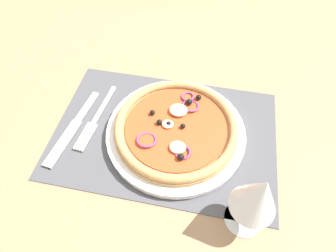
% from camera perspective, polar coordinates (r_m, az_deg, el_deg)
% --- Properties ---
extents(ground_plane, '(1.90, 1.40, 0.02)m').
position_cam_1_polar(ground_plane, '(0.59, -0.66, -2.19)').
color(ground_plane, '#9E7A56').
extents(placemat, '(0.46, 0.31, 0.00)m').
position_cam_1_polar(placemat, '(0.58, -0.67, -1.42)').
color(placemat, '#4C4C51').
rests_on(placemat, ground_plane).
extents(plate, '(0.28, 0.28, 0.01)m').
position_cam_1_polar(plate, '(0.57, 1.58, -1.35)').
color(plate, white).
rests_on(plate, placemat).
extents(pizza, '(0.25, 0.25, 0.03)m').
position_cam_1_polar(pizza, '(0.55, 1.62, -0.27)').
color(pizza, tan).
rests_on(pizza, plate).
extents(fork, '(0.03, 0.18, 0.00)m').
position_cam_1_polar(fork, '(0.61, -14.69, 1.25)').
color(fork, silver).
rests_on(fork, placemat).
extents(knife, '(0.04, 0.20, 0.01)m').
position_cam_1_polar(knife, '(0.62, -18.91, -0.29)').
color(knife, silver).
rests_on(knife, placemat).
extents(wine_glass, '(0.07, 0.07, 0.15)m').
position_cam_1_polar(wine_glass, '(0.43, 18.00, -13.60)').
color(wine_glass, silver).
rests_on(wine_glass, ground_plane).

